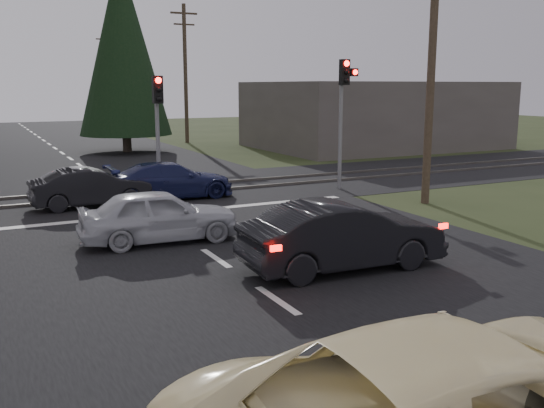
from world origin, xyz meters
TOP-DOWN VIEW (x-y plane):
  - ground at (0.00, 0.00)m, footprint 120.00×120.00m
  - road at (0.00, 10.00)m, footprint 14.00×100.00m
  - rail_corridor at (0.00, 12.00)m, footprint 120.00×8.00m
  - stop_line at (0.00, 8.20)m, footprint 13.00×0.35m
  - rail_near at (0.00, 11.20)m, footprint 120.00×0.12m
  - rail_far at (0.00, 12.80)m, footprint 120.00×0.12m
  - traffic_signal_right at (7.55, 9.47)m, footprint 0.68×0.48m
  - traffic_signal_center at (1.00, 10.68)m, footprint 0.32×0.48m
  - utility_pole_near at (8.50, 6.00)m, footprint 1.80×0.26m
  - utility_pole_mid at (8.50, 30.00)m, footprint 1.80×0.26m
  - utility_pole_far at (8.50, 55.00)m, footprint 1.80×0.26m
  - conifer_tree at (3.50, 26.00)m, footprint 5.20×5.20m
  - building_right at (18.00, 22.00)m, footprint 14.00×10.00m
  - dark_hatchback at (2.08, 1.09)m, footprint 4.38×1.70m
  - silver_car at (-0.69, 5.00)m, footprint 3.96×1.82m
  - blue_sedan at (1.32, 10.52)m, footprint 4.28×1.77m
  - dark_car_far at (-1.36, 10.26)m, footprint 3.77×1.41m

SIDE VIEW (x-z plane):
  - ground at x=0.00m, z-range 0.00..0.00m
  - road at x=0.00m, z-range 0.00..0.01m
  - rail_corridor at x=0.00m, z-range 0.00..0.01m
  - stop_line at x=0.00m, z-range 0.01..0.01m
  - rail_near at x=0.00m, z-range 0.00..0.10m
  - rail_far at x=0.00m, z-range 0.00..0.10m
  - dark_car_far at x=-1.36m, z-range 0.00..1.23m
  - blue_sedan at x=1.32m, z-range 0.00..1.24m
  - silver_car at x=-0.69m, z-range 0.00..1.32m
  - dark_hatchback at x=2.08m, z-range 0.00..1.42m
  - building_right at x=18.00m, z-range 0.00..4.00m
  - traffic_signal_center at x=1.00m, z-range 0.76..4.86m
  - traffic_signal_right at x=7.55m, z-range 0.96..5.66m
  - utility_pole_near at x=8.50m, z-range 0.23..9.23m
  - utility_pole_mid at x=8.50m, z-range 0.23..9.23m
  - utility_pole_far at x=8.50m, z-range 0.23..9.23m
  - conifer_tree at x=3.50m, z-range 0.49..11.49m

